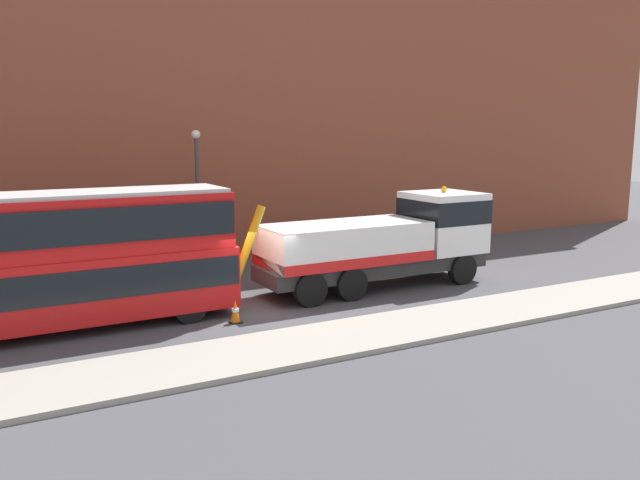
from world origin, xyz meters
TOP-DOWN VIEW (x-y plane):
  - ground_plane at (0.00, 0.00)m, footprint 120.00×120.00m
  - near_kerb at (0.00, -4.20)m, footprint 60.00×2.80m
  - building_facade at (0.00, 8.68)m, footprint 60.00×1.50m
  - recovery_tow_truck at (5.63, 0.54)m, footprint 10.15×2.71m
  - double_decker_bus at (-6.14, 0.53)m, footprint 11.07×2.64m
  - traffic_cone_near_bus at (-1.02, -1.16)m, footprint 0.36×0.36m
  - street_lamp at (0.36, 6.48)m, footprint 0.36×0.36m

SIDE VIEW (x-z plane):
  - ground_plane at x=0.00m, z-range 0.00..0.00m
  - near_kerb at x=0.00m, z-range 0.00..0.15m
  - traffic_cone_near_bus at x=-1.02m, z-range -0.02..0.70m
  - recovery_tow_truck at x=5.63m, z-range -0.08..3.59m
  - double_decker_bus at x=-6.14m, z-range 0.20..4.26m
  - street_lamp at x=0.36m, z-range 0.56..6.39m
  - building_facade at x=0.00m, z-range 0.07..16.07m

